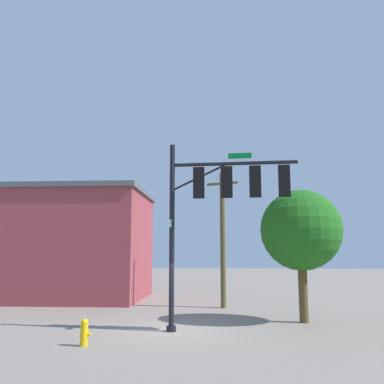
{
  "coord_description": "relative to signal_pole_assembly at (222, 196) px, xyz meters",
  "views": [
    {
      "loc": [
        1.74,
        -15.75,
        2.91
      ],
      "look_at": [
        0.78,
        -0.1,
        5.2
      ],
      "focal_mm": 38.54,
      "sensor_mm": 36.0,
      "label": 1
    }
  ],
  "objects": [
    {
      "name": "ground_plane",
      "position": [
        -1.94,
        0.12,
        -5.03
      ],
      "size": [
        120.0,
        120.0,
        0.0
      ],
      "primitive_type": "plane",
      "color": "gray"
    },
    {
      "name": "signal_pole_assembly",
      "position": [
        0.0,
        0.0,
        0.0
      ],
      "size": [
        4.97,
        1.01,
        7.1
      ],
      "color": "black",
      "rests_on": "ground_plane"
    },
    {
      "name": "utility_pole",
      "position": [
        0.09,
        6.76,
        -1.29
      ],
      "size": [
        1.71,
        0.8,
        7.24
      ],
      "color": "brown",
      "rests_on": "ground_plane"
    },
    {
      "name": "fire_hydrant",
      "position": [
        -4.41,
        -2.44,
        -4.62
      ],
      "size": [
        0.33,
        0.24,
        0.83
      ],
      "color": "#E3B710",
      "rests_on": "ground_plane"
    },
    {
      "name": "tree_near",
      "position": [
        3.39,
        2.37,
        -1.2
      ],
      "size": [
        3.47,
        3.47,
        5.59
      ],
      "color": "#504021",
      "rests_on": "ground_plane"
    },
    {
      "name": "brick_building",
      "position": [
        -8.67,
        10.35,
        -1.61
      ],
      "size": [
        7.87,
        7.93,
        6.82
      ],
      "color": "#933A40",
      "rests_on": "ground_plane"
    }
  ]
}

